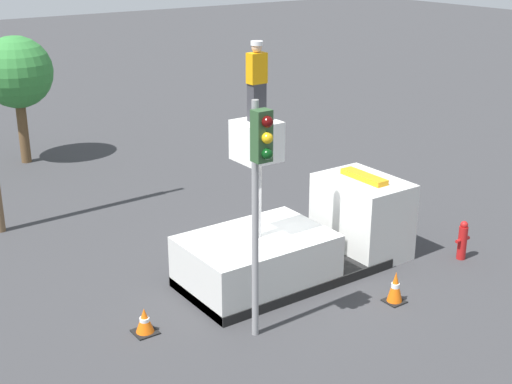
{
  "coord_description": "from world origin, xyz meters",
  "views": [
    {
      "loc": [
        -9.63,
        -12.49,
        7.95
      ],
      "look_at": [
        -1.46,
        -0.89,
        2.79
      ],
      "focal_mm": 50.0,
      "sensor_mm": 36.0,
      "label": 1
    }
  ],
  "objects_px": {
    "traffic_light_pole": "(259,176)",
    "tree_left_bg": "(17,73)",
    "traffic_cone_curbside": "(395,288)",
    "bucket_truck": "(300,241)",
    "worker": "(257,82)",
    "traffic_cone_rear": "(145,321)",
    "fire_hydrant": "(463,240)"
  },
  "relations": [
    {
      "from": "fire_hydrant",
      "to": "traffic_cone_rear",
      "type": "bearing_deg",
      "value": 170.3
    },
    {
      "from": "traffic_light_pole",
      "to": "traffic_cone_curbside",
      "type": "distance_m",
      "value": 4.71
    },
    {
      "from": "traffic_light_pole",
      "to": "fire_hydrant",
      "type": "distance_m",
      "value": 7.17
    },
    {
      "from": "traffic_light_pole",
      "to": "tree_left_bg",
      "type": "xyz_separation_m",
      "value": [
        -0.0,
        14.84,
        -0.27
      ]
    },
    {
      "from": "traffic_cone_rear",
      "to": "traffic_light_pole",
      "type": "bearing_deg",
      "value": -39.25
    },
    {
      "from": "traffic_light_pole",
      "to": "traffic_cone_curbside",
      "type": "bearing_deg",
      "value": -9.19
    },
    {
      "from": "traffic_cone_curbside",
      "to": "bucket_truck",
      "type": "bearing_deg",
      "value": 107.89
    },
    {
      "from": "traffic_light_pole",
      "to": "traffic_cone_rear",
      "type": "xyz_separation_m",
      "value": [
        -1.87,
        1.53,
        -3.29
      ]
    },
    {
      "from": "worker",
      "to": "fire_hydrant",
      "type": "xyz_separation_m",
      "value": [
        5.2,
        -1.82,
        -4.42
      ]
    },
    {
      "from": "bucket_truck",
      "to": "tree_left_bg",
      "type": "height_order",
      "value": "tree_left_bg"
    },
    {
      "from": "fire_hydrant",
      "to": "tree_left_bg",
      "type": "bearing_deg",
      "value": 113.78
    },
    {
      "from": "fire_hydrant",
      "to": "traffic_cone_curbside",
      "type": "height_order",
      "value": "fire_hydrant"
    },
    {
      "from": "bucket_truck",
      "to": "tree_left_bg",
      "type": "relative_size",
      "value": 1.29
    },
    {
      "from": "traffic_light_pole",
      "to": "traffic_cone_rear",
      "type": "distance_m",
      "value": 4.09
    },
    {
      "from": "fire_hydrant",
      "to": "tree_left_bg",
      "type": "distance_m",
      "value": 16.35
    },
    {
      "from": "worker",
      "to": "traffic_cone_curbside",
      "type": "relative_size",
      "value": 2.3
    },
    {
      "from": "traffic_cone_curbside",
      "to": "tree_left_bg",
      "type": "height_order",
      "value": "tree_left_bg"
    },
    {
      "from": "bucket_truck",
      "to": "fire_hydrant",
      "type": "relative_size",
      "value": 5.66
    },
    {
      "from": "traffic_cone_curbside",
      "to": "tree_left_bg",
      "type": "xyz_separation_m",
      "value": [
        -3.41,
        15.4,
        2.93
      ]
    },
    {
      "from": "bucket_truck",
      "to": "fire_hydrant",
      "type": "distance_m",
      "value": 4.3
    },
    {
      "from": "bucket_truck",
      "to": "tree_left_bg",
      "type": "xyz_separation_m",
      "value": [
        -2.61,
        12.92,
        2.48
      ]
    },
    {
      "from": "bucket_truck",
      "to": "fire_hydrant",
      "type": "bearing_deg",
      "value": -25.16
    },
    {
      "from": "traffic_light_pole",
      "to": "traffic_cone_curbside",
      "type": "relative_size",
      "value": 6.61
    },
    {
      "from": "worker",
      "to": "fire_hydrant",
      "type": "height_order",
      "value": "worker"
    },
    {
      "from": "bucket_truck",
      "to": "traffic_cone_rear",
      "type": "distance_m",
      "value": 4.53
    },
    {
      "from": "bucket_truck",
      "to": "tree_left_bg",
      "type": "bearing_deg",
      "value": 101.43
    },
    {
      "from": "traffic_light_pole",
      "to": "tree_left_bg",
      "type": "distance_m",
      "value": 14.85
    },
    {
      "from": "worker",
      "to": "tree_left_bg",
      "type": "xyz_separation_m",
      "value": [
        -1.3,
        12.92,
        -1.64
      ]
    },
    {
      "from": "bucket_truck",
      "to": "traffic_light_pole",
      "type": "bearing_deg",
      "value": -143.58
    },
    {
      "from": "worker",
      "to": "traffic_cone_rear",
      "type": "bearing_deg",
      "value": -172.89
    },
    {
      "from": "worker",
      "to": "traffic_cone_rear",
      "type": "height_order",
      "value": "worker"
    },
    {
      "from": "fire_hydrant",
      "to": "traffic_cone_rear",
      "type": "xyz_separation_m",
      "value": [
        -8.37,
        1.43,
        -0.25
      ]
    }
  ]
}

